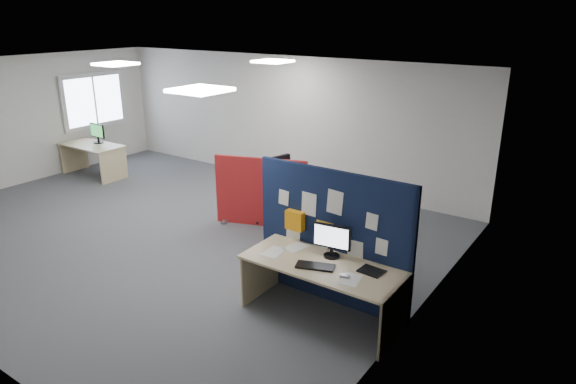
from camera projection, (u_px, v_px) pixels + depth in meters
The scene contains 18 objects.
floor at pixel (165, 230), 8.80m from camera, with size 9.00×9.00×0.00m, color #54565C.
ceiling at pixel (151, 70), 7.91m from camera, with size 9.00×7.00×0.02m, color white.
wall_back at pixel (282, 119), 11.07m from camera, with size 9.00×0.02×2.70m, color silver.
wall_left at pixel (11, 122), 10.77m from camera, with size 0.02×7.00×2.70m, color silver.
wall_right at pixel (425, 212), 5.94m from camera, with size 0.02×7.00×2.70m, color silver.
window at pixel (94, 100), 12.22m from camera, with size 0.06×1.70×1.30m.
ceiling_lights at pixel (197, 69), 8.26m from camera, with size 4.10×4.10×0.04m.
navy_divider at pixel (332, 238), 6.40m from camera, with size 2.14×0.30×1.76m.
main_desk at pixel (325, 274), 6.17m from camera, with size 1.94×0.86×0.73m.
monitor_main at pixel (332, 239), 6.16m from camera, with size 0.47×0.20×0.42m.
keyboard at pixel (315, 266), 5.98m from camera, with size 0.45×0.18×0.03m, color black.
mouse at pixel (345, 276), 5.75m from camera, with size 0.10×0.06×0.03m, color gray.
paper_tray at pixel (371, 271), 5.88m from camera, with size 0.28×0.22×0.01m, color black.
red_divider at pixel (261, 193), 8.82m from camera, with size 1.56×0.59×1.23m.
second_desk at pixel (94, 152), 11.61m from camera, with size 1.50×0.75×0.73m.
monitor_second at pixel (97, 132), 11.57m from camera, with size 0.49×0.22×0.44m.
office_chair at pixel (274, 184), 9.03m from camera, with size 0.80×0.78×1.21m.
desk_papers at pixel (305, 259), 6.18m from camera, with size 1.36×0.67×0.00m.
Camera 1 is at (6.34, -5.45, 3.54)m, focal length 32.00 mm.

